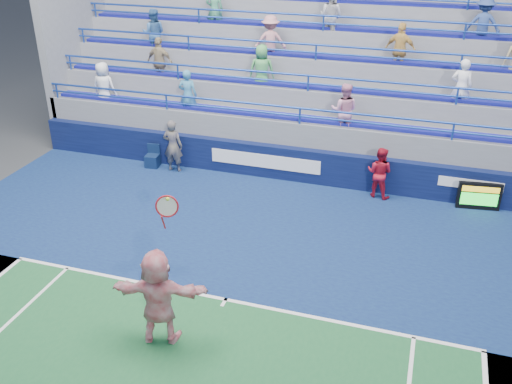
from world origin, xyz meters
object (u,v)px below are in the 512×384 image
(judge_chair, at_px, (153,160))
(ball_girl, at_px, (379,173))
(tennis_player, at_px, (158,297))
(serve_speed_board, at_px, (479,196))
(line_judge, at_px, (173,146))

(judge_chair, bearing_deg, ball_girl, 0.65)
(tennis_player, bearing_deg, serve_speed_board, 51.07)
(serve_speed_board, bearing_deg, tennis_player, -128.93)
(judge_chair, xyz_separation_m, ball_girl, (7.46, 0.09, 0.55))
(serve_speed_board, relative_size, ball_girl, 0.77)
(judge_chair, xyz_separation_m, tennis_player, (4.05, -7.63, 0.80))
(serve_speed_board, distance_m, line_judge, 9.52)
(line_judge, height_order, ball_girl, line_judge)
(line_judge, xyz_separation_m, ball_girl, (6.64, 0.16, -0.09))
(tennis_player, relative_size, line_judge, 1.89)
(line_judge, relative_size, ball_girl, 1.12)
(serve_speed_board, height_order, tennis_player, tennis_player)
(line_judge, bearing_deg, ball_girl, 177.63)
(tennis_player, xyz_separation_m, line_judge, (-3.23, 7.56, -0.16))
(judge_chair, distance_m, ball_girl, 7.49)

